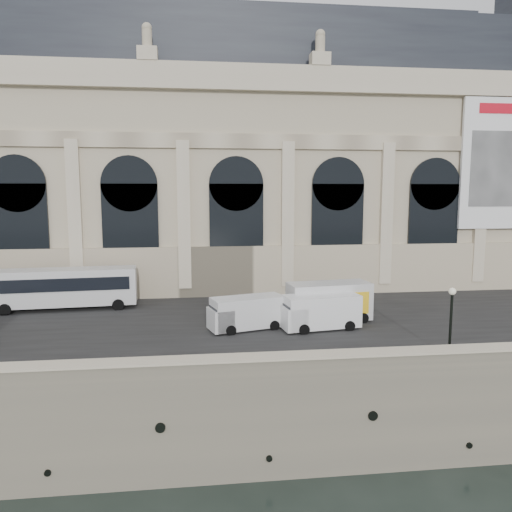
{
  "coord_description": "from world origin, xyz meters",
  "views": [
    {
      "loc": [
        -7.91,
        -26.1,
        16.47
      ],
      "look_at": [
        -2.08,
        22.0,
        9.98
      ],
      "focal_mm": 35.0,
      "sensor_mm": 36.0,
      "label": 1
    }
  ],
  "objects_px": {
    "van_c": "(317,312)",
    "box_truck": "(324,302)",
    "van_b": "(243,313)",
    "lamp_right": "(451,323)",
    "bus_left": "(64,287)"
  },
  "relations": [
    {
      "from": "van_b",
      "to": "lamp_right",
      "type": "distance_m",
      "value": 14.47
    },
    {
      "from": "lamp_right",
      "to": "bus_left",
      "type": "bearing_deg",
      "value": 149.86
    },
    {
      "from": "van_c",
      "to": "lamp_right",
      "type": "bearing_deg",
      "value": -46.05
    },
    {
      "from": "van_c",
      "to": "box_truck",
      "type": "xyz_separation_m",
      "value": [
        1.04,
        2.07,
        0.24
      ]
    },
    {
      "from": "van_b",
      "to": "van_c",
      "type": "distance_m",
      "value": 5.53
    },
    {
      "from": "bus_left",
      "to": "lamp_right",
      "type": "distance_m",
      "value": 31.44
    },
    {
      "from": "van_c",
      "to": "box_truck",
      "type": "relative_size",
      "value": 0.76
    },
    {
      "from": "box_truck",
      "to": "lamp_right",
      "type": "xyz_separation_m",
      "value": [
        5.74,
        -9.12,
        0.63
      ]
    },
    {
      "from": "van_b",
      "to": "lamp_right",
      "type": "bearing_deg",
      "value": -31.7
    },
    {
      "from": "bus_left",
      "to": "van_c",
      "type": "bearing_deg",
      "value": -23.21
    },
    {
      "from": "van_b",
      "to": "van_c",
      "type": "relative_size",
      "value": 0.98
    },
    {
      "from": "van_c",
      "to": "box_truck",
      "type": "distance_m",
      "value": 2.34
    },
    {
      "from": "bus_left",
      "to": "lamp_right",
      "type": "relative_size",
      "value": 2.8
    },
    {
      "from": "box_truck",
      "to": "bus_left",
      "type": "bearing_deg",
      "value": 162.72
    },
    {
      "from": "van_c",
      "to": "lamp_right",
      "type": "xyz_separation_m",
      "value": [
        6.79,
        -7.04,
        0.87
      ]
    }
  ]
}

